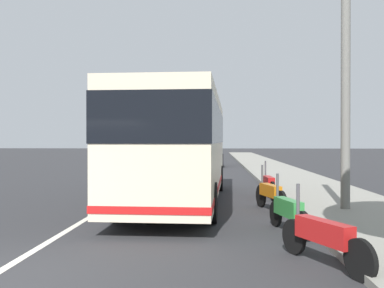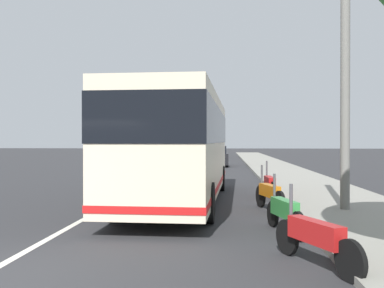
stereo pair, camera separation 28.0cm
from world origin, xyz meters
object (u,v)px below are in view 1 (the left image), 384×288
motorcycle_angled (288,212)px  utility_pole (346,98)px  coach_bus (180,142)px  motorcycle_by_tree (269,184)px  car_side_street (210,157)px  motorcycle_mid_row (270,194)px  motorcycle_nearest_curb (323,237)px  car_oncoming (210,152)px

motorcycle_angled → utility_pole: utility_pole is taller
coach_bus → motorcycle_angled: 5.48m
motorcycle_by_tree → car_side_street: size_ratio=0.48×
coach_bus → motorcycle_by_tree: size_ratio=5.12×
car_side_street → motorcycle_mid_row: bearing=-179.2°
motorcycle_angled → motorcycle_by_tree: motorcycle_by_tree is taller
coach_bus → motorcycle_nearest_curb: coach_bus is taller
motorcycle_angled → utility_pole: size_ratio=0.32×
coach_bus → car_oncoming: bearing=1.3°
coach_bus → car_side_street: bearing=0.2°
motorcycle_nearest_curb → motorcycle_mid_row: size_ratio=0.98×
car_oncoming → motorcycle_nearest_curb: bearing=-177.0°
coach_bus → car_side_street: size_ratio=2.47×
car_oncoming → utility_pole: utility_pole is taller
motorcycle_mid_row → motorcycle_by_tree: 2.94m
motorcycle_mid_row → motorcycle_by_tree: size_ratio=0.99×
coach_bus → utility_pole: 5.23m
car_side_street → motorcycle_by_tree: bearing=-177.5°
coach_bus → car_side_street: coach_bus is taller
motorcycle_angled → motorcycle_by_tree: bearing=-16.4°
coach_bus → motorcycle_by_tree: (1.41, -3.02, -1.49)m
coach_bus → motorcycle_mid_row: bearing=-117.2°
motorcycle_nearest_curb → car_oncoming: bearing=-21.3°
car_oncoming → utility_pole: 38.80m
motorcycle_angled → motorcycle_mid_row: (2.99, 0.02, 0.02)m
motorcycle_nearest_curb → car_oncoming: (43.65, 2.40, 0.26)m
motorcycle_nearest_curb → motorcycle_angled: bearing=-21.4°
motorcycle_mid_row → utility_pole: 3.39m
motorcycle_angled → motorcycle_nearest_curb: bearing=169.5°
car_oncoming → utility_pole: (-38.48, -4.26, 2.46)m
utility_pole → car_oncoming: bearing=6.3°
motorcycle_angled → car_oncoming: (41.11, 2.27, 0.27)m
car_side_street → car_oncoming: car_side_street is taller
car_oncoming → car_side_street: bearing=-179.4°
coach_bus → car_oncoming: size_ratio=2.44×
motorcycle_angled → car_side_street: size_ratio=0.46×
motorcycle_nearest_curb → car_side_street: size_ratio=0.47×
motorcycle_by_tree → car_oncoming: size_ratio=0.48×
motorcycle_by_tree → motorcycle_mid_row: bearing=170.5°
motorcycle_nearest_curb → motorcycle_angled: motorcycle_nearest_curb is taller
car_side_street → car_oncoming: size_ratio=0.99×
motorcycle_mid_row → coach_bus: bearing=45.6°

